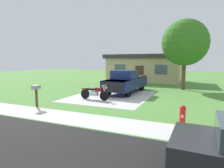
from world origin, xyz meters
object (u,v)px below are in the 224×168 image
Objects in this scene: shade_tree at (185,43)px; neighbor_house at (144,68)px; motorcycle at (95,93)px; mailbox at (36,90)px; pickup_truck at (127,81)px; fire_hydrant at (182,116)px.

shade_tree is 8.30m from neighbor_house.
motorcycle is 3.84m from mailbox.
neighbor_house is at bearing 88.99° from motorcycle.
pickup_truck is 4.53× the size of mailbox.
fire_hydrant is 17.79m from neighbor_house.
mailbox is 0.13× the size of neighbor_house.
pickup_truck is at bearing -85.26° from neighbor_house.
shade_tree is at bearing 54.85° from mailbox.
mailbox is at bearing -114.07° from pickup_truck.
motorcycle is 3.97m from pickup_truck.
mailbox is 16.79m from neighbor_house.
neighbor_house is at bearing 130.47° from shade_tree.
fire_hydrant is (4.82, -7.20, -0.53)m from pickup_truck.
mailbox reaches higher than fire_hydrant.
motorcycle is 13.49m from neighbor_house.
pickup_truck is 6.56m from shade_tree.
motorcycle is at bearing 149.86° from fire_hydrant.
mailbox is at bearing 178.46° from fire_hydrant.
mailbox is at bearing -123.29° from motorcycle.
fire_hydrant is at bearing -56.22° from pickup_truck.
fire_hydrant is 0.14× the size of shade_tree.
neighbor_house is (0.24, 13.43, 1.32)m from motorcycle.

